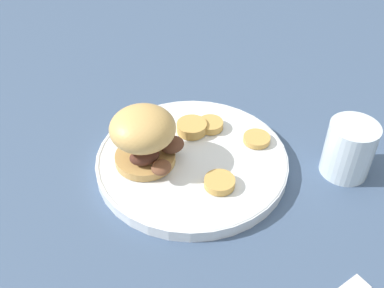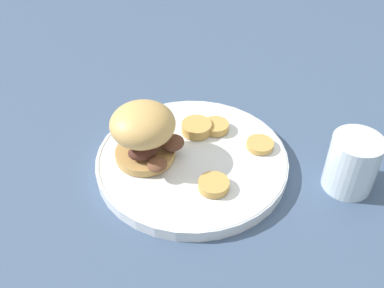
# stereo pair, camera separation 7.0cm
# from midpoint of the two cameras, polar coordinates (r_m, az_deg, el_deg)

# --- Properties ---
(ground_plane) EXTENTS (4.00, 4.00, 0.00)m
(ground_plane) POSITION_cam_midpoint_polar(r_m,az_deg,el_deg) (0.73, 2.74, -2.85)
(ground_plane) COLOR #3D5170
(dinner_plate) EXTENTS (0.31, 0.31, 0.02)m
(dinner_plate) POSITION_cam_midpoint_polar(r_m,az_deg,el_deg) (0.73, 2.77, -2.18)
(dinner_plate) COLOR white
(dinner_plate) RESTS_ON ground_plane
(sandwich) EXTENTS (0.12, 0.11, 0.10)m
(sandwich) POSITION_cam_midpoint_polar(r_m,az_deg,el_deg) (0.68, -3.08, 1.41)
(sandwich) COLOR tan
(sandwich) RESTS_ON dinner_plate
(potato_round_0) EXTENTS (0.05, 0.05, 0.01)m
(potato_round_0) POSITION_cam_midpoint_polar(r_m,az_deg,el_deg) (0.67, 5.80, -5.31)
(potato_round_0) COLOR tan
(potato_round_0) RESTS_ON dinner_plate
(potato_round_1) EXTENTS (0.04, 0.04, 0.01)m
(potato_round_1) POSITION_cam_midpoint_polar(r_m,az_deg,el_deg) (0.75, 11.32, -0.19)
(potato_round_1) COLOR tan
(potato_round_1) RESTS_ON dinner_plate
(potato_round_2) EXTENTS (0.04, 0.04, 0.01)m
(potato_round_2) POSITION_cam_midpoint_polar(r_m,az_deg,el_deg) (0.77, 5.68, 2.13)
(potato_round_2) COLOR tan
(potato_round_2) RESTS_ON dinner_plate
(potato_round_3) EXTENTS (0.05, 0.05, 0.02)m
(potato_round_3) POSITION_cam_midpoint_polar(r_m,az_deg,el_deg) (0.76, 3.23, 2.00)
(potato_round_3) COLOR tan
(potato_round_3) RESTS_ON dinner_plate
(drinking_glass) EXTENTS (0.08, 0.08, 0.09)m
(drinking_glass) POSITION_cam_midpoint_polar(r_m,az_deg,el_deg) (0.73, 22.34, -2.42)
(drinking_glass) COLOR silver
(drinking_glass) RESTS_ON ground_plane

